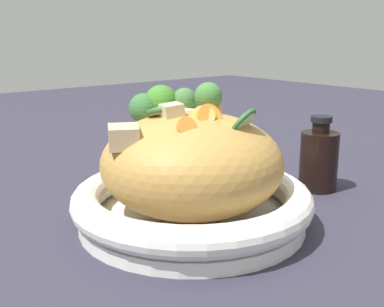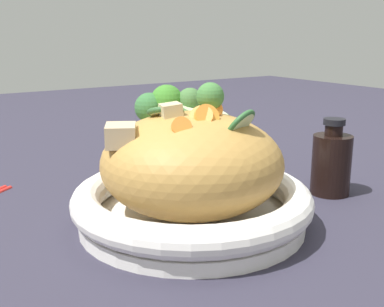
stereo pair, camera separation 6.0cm
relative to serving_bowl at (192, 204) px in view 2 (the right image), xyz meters
The scene contains 8 objects.
ground_plane 0.03m from the serving_bowl, ahead, with size 3.00×3.00×0.00m, color #2D2B3A.
serving_bowl is the anchor object (origin of this frame).
noodle_heap 0.05m from the serving_bowl, 142.47° to the right, with size 0.23×0.23×0.13m.
broccoli_florets 0.14m from the serving_bowl, 167.86° to the left, with size 0.14×0.10×0.07m.
carrot_coins 0.12m from the serving_bowl, 13.47° to the left, with size 0.07×0.10×0.03m.
zucchini_slices 0.11m from the serving_bowl, 116.53° to the left, with size 0.16×0.14×0.04m.
chicken_chunks 0.13m from the serving_bowl, 98.44° to the right, with size 0.05×0.10×0.05m.
soy_sauce_bottle 0.24m from the serving_bowl, 86.45° to the left, with size 0.06×0.06×0.12m.
Camera 2 is at (0.48, -0.32, 0.24)m, focal length 45.13 mm.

